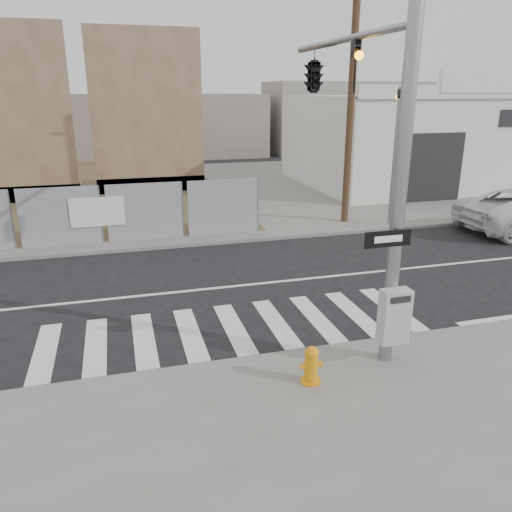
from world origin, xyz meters
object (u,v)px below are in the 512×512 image
object	(u,v)px
fire_hydrant	(311,365)
traffic_cone_d	(144,226)
auto_shop	(411,140)
signal_pole	(338,107)

from	to	relation	value
fire_hydrant	traffic_cone_d	xyz separation A→B (m)	(-2.23, 10.60, 0.02)
auto_shop	fire_hydrant	xyz separation A→B (m)	(-13.22, -18.17, -2.07)
signal_pole	auto_shop	size ratio (longest dim) A/B	0.58
signal_pole	fire_hydrant	distance (m)	5.62
traffic_cone_d	auto_shop	bearing A→B (deg)	26.12
signal_pole	auto_shop	bearing A→B (deg)	52.54
signal_pole	traffic_cone_d	xyz separation A→B (m)	(-3.94, 7.44, -4.29)
signal_pole	traffic_cone_d	bearing A→B (deg)	117.93
signal_pole	traffic_cone_d	distance (m)	9.45
auto_shop	fire_hydrant	world-z (taller)	auto_shop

